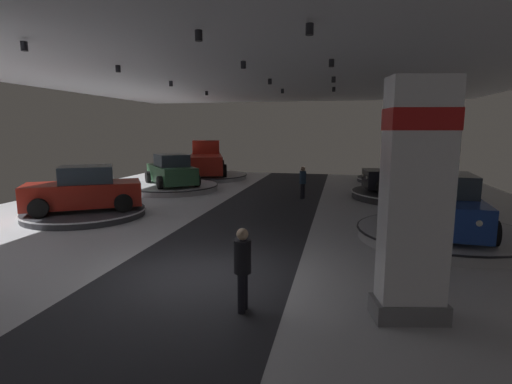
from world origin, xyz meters
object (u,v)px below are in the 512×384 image
Objects in this scene: pickup_truck_deep_left at (206,160)px; display_car_mid_left at (85,190)px; display_car_far_right at (409,176)px; display_platform_mid_right at (442,234)px; brand_sign_pylon at (416,199)px; display_car_deep_right at (399,166)px; display_platform_deep_left at (206,176)px; visitor_walking_near at (303,181)px; display_platform_mid_left at (85,213)px; display_car_far_left at (171,171)px; visitor_walking_far at (243,264)px; display_platform_deep_right at (399,180)px; display_platform_far_right at (408,195)px; display_car_mid_right at (444,205)px; display_platform_far_left at (172,187)px.

pickup_truck_deep_left reaches higher than display_car_mid_left.
display_platform_mid_right is at bearing -91.41° from display_car_far_right.
brand_sign_pylon is 0.95× the size of display_car_deep_right.
pickup_truck_deep_left is at bearing 88.07° from display_car_mid_left.
display_platform_deep_left is 3.57× the size of visitor_walking_near.
display_platform_mid_left is at bearing -147.83° from display_car_mid_left.
display_car_far_left is at bearing -153.49° from display_car_deep_right.
visitor_walking_far reaches higher than display_platform_mid_left.
display_platform_mid_left is (-0.45, -12.71, -1.09)m from pickup_truck_deep_left.
visitor_walking_near is (7.93, 5.79, 0.75)m from display_platform_mid_left.
visitor_walking_near is at bearing 127.69° from display_platform_mid_right.
display_platform_deep_right is at bearing 79.41° from display_car_deep_right.
display_platform_deep_right is at bearing 86.41° from display_car_far_right.
display_platform_mid_left is 10.31m from visitor_walking_far.
display_car_far_left is (0.04, -5.80, -0.15)m from pickup_truck_deep_left.
display_car_far_right reaches higher than display_platform_mid_left.
display_platform_far_right is 1.07× the size of display_platform_mid_right.
visitor_walking_far is (8.00, -6.44, -0.13)m from display_car_mid_left.
display_platform_far_right is at bearing 0.06° from display_car_far_left.
pickup_truck_deep_left is at bearing 133.08° from display_car_mid_right.
display_car_mid_left is (-10.97, 6.09, -1.14)m from brand_sign_pylon.
display_platform_far_right is 13.85m from pickup_truck_deep_left.
display_car_mid_left is 0.85× the size of display_platform_deep_right.
display_platform_far_left is (-12.55, 0.01, -0.94)m from display_car_far_right.
display_car_mid_right is at bearing 84.78° from display_platform_mid_right.
display_platform_deep_right is (12.97, 0.68, -1.09)m from pickup_truck_deep_left.
display_car_deep_right is at bearing 87.60° from display_platform_mid_right.
display_platform_far_right is 0.93m from display_car_far_right.
brand_sign_pylon reaches higher than display_platform_deep_right.
display_car_far_right is 13.83m from pickup_truck_deep_left.
display_car_mid_left and display_car_deep_right have the same top height.
display_platform_deep_left is at bearing 133.49° from display_car_mid_right.
visitor_walking_far is at bearing -38.67° from display_platform_mid_left.
visitor_walking_near is at bearing 36.14° from display_platform_mid_left.
display_car_far_right is 1.01× the size of display_car_mid_right.
pickup_truck_deep_left reaches higher than display_platform_deep_right.
brand_sign_pylon reaches higher than display_car_deep_right.
display_car_mid_left is at bearing -143.84° from visitor_walking_near.
display_platform_far_left is (-12.52, 0.01, -0.02)m from display_platform_far_right.
pickup_truck_deep_left is (-12.57, 5.79, 0.12)m from display_car_far_right.
brand_sign_pylon reaches higher than display_platform_far_left.
brand_sign_pylon reaches higher than display_car_mid_left.
visitor_walking_far is at bearing -129.21° from display_car_mid_right.
display_platform_deep_right is 14.47m from display_platform_far_left.
display_platform_deep_right is at bearing 44.94° from display_car_mid_left.
display_platform_far_right is at bearing 12.58° from visitor_walking_near.
display_platform_far_right reaches higher than display_platform_deep_right.
pickup_truck_deep_left reaches higher than display_platform_mid_right.
display_car_mid_right is (1.84, 5.54, -1.08)m from brand_sign_pylon.
display_platform_deep_right is at bearing 82.90° from brand_sign_pylon.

